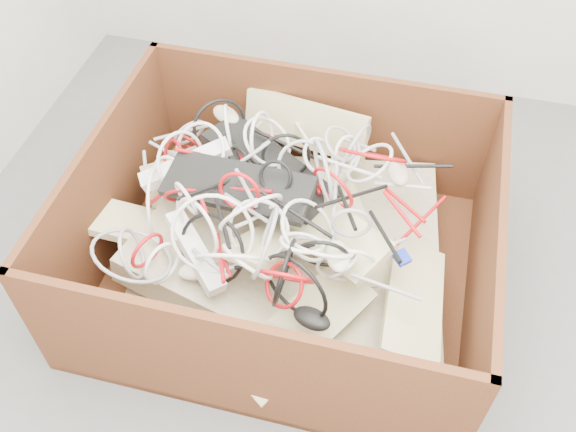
% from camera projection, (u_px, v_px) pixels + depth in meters
% --- Properties ---
extents(ground, '(3.00, 3.00, 0.00)m').
position_uv_depth(ground, '(343.00, 363.00, 2.05)').
color(ground, '#565659').
rests_on(ground, ground).
extents(room_shell, '(3.04, 3.04, 2.50)m').
position_uv_depth(room_shell, '(390.00, 10.00, 1.11)').
color(room_shell, silver).
rests_on(room_shell, ground).
extents(cardboard_box, '(1.27, 1.06, 0.53)m').
position_uv_depth(cardboard_box, '(281.00, 252.00, 2.18)').
color(cardboard_box, '#3F1E0F').
rests_on(cardboard_box, ground).
extents(keyboard_pile, '(1.19, 1.08, 0.34)m').
position_uv_depth(keyboard_pile, '(284.00, 216.00, 2.09)').
color(keyboard_pile, beige).
rests_on(keyboard_pile, cardboard_box).
extents(mice_scatter, '(0.76, 0.77, 0.18)m').
position_uv_depth(mice_scatter, '(275.00, 215.00, 1.99)').
color(mice_scatter, beige).
rests_on(mice_scatter, keyboard_pile).
extents(power_strip_left, '(0.29, 0.22, 0.13)m').
position_uv_depth(power_strip_left, '(186.00, 165.00, 2.10)').
color(power_strip_left, white).
rests_on(power_strip_left, keyboard_pile).
extents(power_strip_right, '(0.25, 0.25, 0.10)m').
position_uv_depth(power_strip_right, '(195.00, 252.00, 1.93)').
color(power_strip_right, white).
rests_on(power_strip_right, keyboard_pile).
extents(vga_plug, '(0.06, 0.06, 0.03)m').
position_uv_depth(vga_plug, '(402.00, 258.00, 1.88)').
color(vga_plug, '#0B21AC').
rests_on(vga_plug, keyboard_pile).
extents(cable_tangle, '(1.03, 0.87, 0.46)m').
position_uv_depth(cable_tangle, '(256.00, 202.00, 1.97)').
color(cable_tangle, '#97969B').
rests_on(cable_tangle, keyboard_pile).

